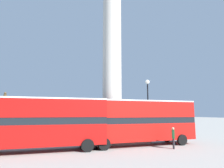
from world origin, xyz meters
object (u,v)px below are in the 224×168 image
bus_b (40,122)px  monument_column (112,67)px  equestrian_statue (3,126)px  street_lamp (148,104)px  bus_a (139,120)px  pedestrian_near_lamp (173,136)px

bus_b → monument_column: bearing=28.5°
equestrian_statue → street_lamp: size_ratio=0.82×
monument_column → bus_b: size_ratio=2.21×
monument_column → bus_a: (1.54, -3.54, -5.91)m
monument_column → bus_b: 10.20m
equestrian_statue → pedestrian_near_lamp: size_ratio=3.02×
monument_column → bus_a: 7.06m
pedestrian_near_lamp → bus_b: bearing=-72.2°
pedestrian_near_lamp → monument_column: bearing=-120.6°
monument_column → bus_b: (-7.37, -3.86, -5.90)m
street_lamp → monument_column: bearing=155.2°
equestrian_statue → street_lamp: bearing=7.0°
street_lamp → equestrian_statue: bearing=156.1°
monument_column → equestrian_statue: bearing=156.3°
bus_a → equestrian_statue: 15.69m
monument_column → pedestrian_near_lamp: bearing=-60.0°
bus_a → street_lamp: 3.21m
monument_column → street_lamp: bearing=-24.8°
bus_a → pedestrian_near_lamp: 3.47m
equestrian_statue → bus_a: bearing=-2.4°
bus_b → equestrian_statue: bearing=116.0°
equestrian_statue → pedestrian_near_lamp: bearing=-5.5°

